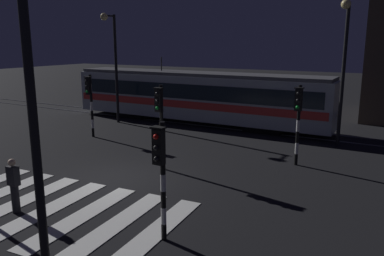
% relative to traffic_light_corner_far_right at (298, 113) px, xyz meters
% --- Properties ---
extents(ground_plane, '(120.00, 120.00, 0.00)m').
position_rel_traffic_light_corner_far_right_xyz_m(ground_plane, '(-5.57, -4.97, -2.25)').
color(ground_plane, black).
extents(rail_near, '(80.00, 0.12, 0.03)m').
position_rel_traffic_light_corner_far_right_xyz_m(rail_near, '(-5.57, 5.13, -2.23)').
color(rail_near, '#59595E').
rests_on(rail_near, ground).
extents(rail_far, '(80.00, 0.12, 0.03)m').
position_rel_traffic_light_corner_far_right_xyz_m(rail_far, '(-5.57, 6.56, -2.23)').
color(rail_far, '#59595E').
rests_on(rail_far, ground).
extents(crosswalk_zebra, '(8.54, 5.29, 0.02)m').
position_rel_traffic_light_corner_far_right_xyz_m(crosswalk_zebra, '(-5.57, -8.13, -2.24)').
color(crosswalk_zebra, silver).
rests_on(crosswalk_zebra, ground).
extents(traffic_light_corner_far_right, '(0.36, 0.42, 3.41)m').
position_rel_traffic_light_corner_far_right_xyz_m(traffic_light_corner_far_right, '(0.00, 0.00, 0.00)').
color(traffic_light_corner_far_right, black).
rests_on(traffic_light_corner_far_right, ground).
extents(traffic_light_corner_near_right, '(0.36, 0.42, 3.18)m').
position_rel_traffic_light_corner_far_right_xyz_m(traffic_light_corner_near_right, '(-1.40, -8.11, -0.15)').
color(traffic_light_corner_near_right, black).
rests_on(traffic_light_corner_near_right, ground).
extents(traffic_light_corner_far_left, '(0.36, 0.42, 3.42)m').
position_rel_traffic_light_corner_far_right_xyz_m(traffic_light_corner_far_left, '(-11.07, -0.39, 0.01)').
color(traffic_light_corner_far_left, black).
rests_on(traffic_light_corner_far_left, ground).
extents(traffic_light_median_centre, '(0.36, 0.42, 3.46)m').
position_rel_traffic_light_corner_far_right_xyz_m(traffic_light_median_centre, '(-4.68, -3.20, 0.04)').
color(traffic_light_median_centre, black).
rests_on(traffic_light_median_centre, ground).
extents(street_lamp_trackside_right, '(0.44, 1.21, 7.00)m').
position_rel_traffic_light_corner_far_right_xyz_m(street_lamp_trackside_right, '(1.01, 4.12, 2.21)').
color(street_lamp_trackside_right, black).
rests_on(street_lamp_trackside_right, ground).
extents(street_lamp_trackside_left, '(0.44, 1.21, 6.80)m').
position_rel_traffic_light_corner_far_right_xyz_m(street_lamp_trackside_left, '(-12.44, 3.24, 2.10)').
color(street_lamp_trackside_left, black).
rests_on(street_lamp_trackside_left, ground).
extents(street_lamp_near_kerb, '(0.44, 1.21, 7.05)m').
position_rel_traffic_light_corner_far_right_xyz_m(street_lamp_near_kerb, '(-2.28, -11.32, 2.23)').
color(street_lamp_near_kerb, black).
rests_on(street_lamp_near_kerb, ground).
extents(tram, '(17.41, 2.58, 4.15)m').
position_rel_traffic_light_corner_far_right_xyz_m(tram, '(-7.98, 5.84, -0.50)').
color(tram, '#B2BCC1').
rests_on(tram, ground).
extents(pedestrian_waiting_at_kerb, '(0.36, 0.24, 1.71)m').
position_rel_traffic_light_corner_far_right_xyz_m(pedestrian_waiting_at_kerb, '(-6.28, -8.80, -1.37)').
color(pedestrian_waiting_at_kerb, black).
rests_on(pedestrian_waiting_at_kerb, ground).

